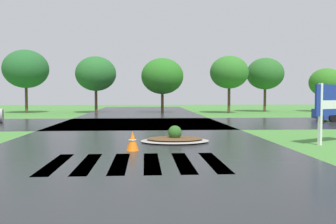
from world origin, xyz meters
TOP-DOWN VIEW (x-y plane):
  - asphalt_roadway at (0.00, 10.00)m, footprint 10.90×80.00m
  - asphalt_cross_road at (0.00, 19.62)m, footprint 90.00×9.81m
  - crosswalk_stripes at (-0.00, 5.61)m, footprint 4.95×3.25m
  - median_island at (1.48, 9.97)m, footprint 2.79×1.99m
  - traffic_cone at (-0.16, 7.86)m, footprint 0.44×0.44m
  - background_treeline at (2.57, 33.10)m, footprint 35.97×6.51m

SIDE VIEW (x-z plane):
  - asphalt_roadway at x=0.00m, z-range 0.00..0.01m
  - asphalt_cross_road at x=0.00m, z-range 0.00..0.01m
  - crosswalk_stripes at x=0.00m, z-range 0.00..0.01m
  - median_island at x=1.48m, z-range -0.20..0.48m
  - traffic_cone at x=-0.16m, z-range -0.01..0.68m
  - background_treeline at x=2.57m, z-range 0.80..7.22m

